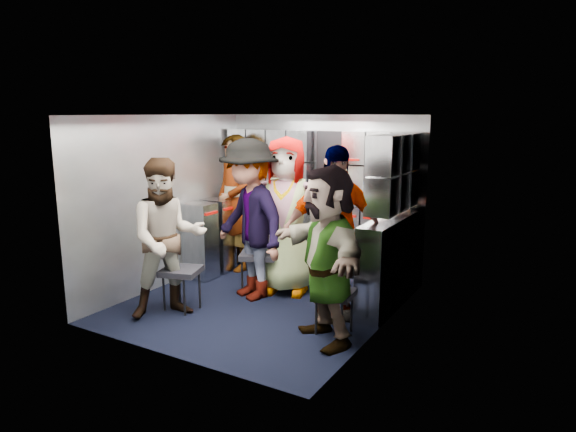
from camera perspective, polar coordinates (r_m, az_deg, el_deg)
The scene contains 29 objects.
floor at distance 5.92m, azimuth -2.88°, elevation -9.62°, with size 3.00×3.00×0.00m, color black.
wall_back at distance 6.92m, azimuth 3.84°, elevation 2.45°, with size 2.80×0.04×2.10m, color #8E949B.
wall_left at distance 6.49m, azimuth -13.38°, elevation 1.58°, with size 0.04×3.00×2.10m, color #8E949B.
wall_right at distance 5.02m, azimuth 10.52°, elevation -1.14°, with size 0.04×3.00×2.10m, color #8E949B.
ceiling at distance 5.53m, azimuth -3.10°, elevation 11.15°, with size 2.80×3.00×0.02m, color silver.
cart_bank_back at distance 6.84m, azimuth 2.99°, elevation -2.38°, with size 2.68×0.38×0.99m, color #8E939D.
cart_bank_left at distance 6.88m, azimuth -8.69°, elevation -2.42°, with size 0.38×0.76×0.99m, color #8E939D.
counter at distance 6.74m, azimuth 3.04°, elevation 1.92°, with size 2.68×0.42×0.03m, color #B2B5BA.
locker_bank_back at distance 6.73m, azimuth 3.31°, elevation 5.99°, with size 2.68×0.28×0.82m, color #8E939D.
locker_bank_right at distance 5.65m, azimuth 11.68°, elevation 4.73°, with size 0.28×1.00×0.82m, color #8E939D.
right_cabinet at distance 5.75m, azimuth 10.96°, elevation -5.20°, with size 0.28×1.20×1.00m, color #8E939D.
coffee_niche at distance 6.70m, azimuth 4.92°, elevation 5.77°, with size 0.46×0.16×0.84m, color black, non-canonical shape.
red_latch_strip at distance 6.59m, azimuth 2.23°, elevation 0.52°, with size 2.60×0.02×0.03m, color #950804.
jump_seat_near_left at distance 5.72m, azimuth -11.80°, elevation -6.23°, with size 0.50×0.48×0.47m.
jump_seat_mid_left at distance 6.14m, azimuth -3.28°, elevation -4.56°, with size 0.54×0.53×0.50m.
jump_seat_center at distance 6.31m, azimuth 0.63°, elevation -4.25°, with size 0.44×0.43×0.47m.
jump_seat_mid_right at distance 5.59m, azimuth 5.78°, elevation -6.16°, with size 0.54×0.53×0.50m.
jump_seat_near_right at distance 5.04m, azimuth 5.16°, elevation -8.82°, with size 0.40×0.39×0.44m.
attendant_standing at distance 7.00m, azimuth -6.00°, elevation 1.44°, with size 0.67×0.44×1.84m, color black.
attendant_arc_a at distance 5.48m, azimuth -13.23°, elevation -2.46°, with size 0.82×0.64×1.68m, color black.
attendant_arc_b at distance 5.87m, azimuth -4.30°, elevation -0.41°, with size 1.19×0.69×1.85m, color black.
attendant_arc_c at distance 6.04m, azimuth -0.20°, elevation 0.01°, with size 0.91×0.59×1.86m, color black.
attendant_arc_d at distance 5.31m, azimuth 5.07°, elevation -1.90°, with size 1.06×0.44×1.81m, color black.
attendant_arc_e at distance 4.74m, azimuth 4.33°, elevation -4.36°, with size 1.55×0.50×1.68m, color black.
bottle_left at distance 6.74m, azimuth 1.77°, elevation 3.10°, with size 0.07×0.07×0.24m, color white.
bottle_mid at distance 6.69m, azimuth 2.53°, elevation 3.18°, with size 0.07×0.07×0.28m, color white.
bottle_right at distance 6.38m, azimuth 8.46°, elevation 2.53°, with size 0.07×0.07×0.24m, color white.
cup_left at distance 7.12m, azimuth -3.60°, elevation 2.99°, with size 0.09×0.09×0.11m, color beige.
cup_right at distance 6.30m, azimuth 10.48°, elevation 1.69°, with size 0.07×0.07×0.10m, color beige.
Camera 1 is at (3.03, -4.62, 2.13)m, focal length 32.00 mm.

